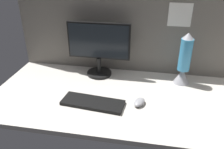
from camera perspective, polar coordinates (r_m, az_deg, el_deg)
ground_plane at (r=147.64cm, az=5.39°, el=-5.70°), size 180.00×80.00×3.00cm
cubicle_wall_back at (r=165.90cm, az=7.30°, el=13.22°), size 180.00×5.50×76.98cm
monitor at (r=163.21cm, az=-3.29°, el=6.91°), size 44.10×18.00×38.60cm
keyboard at (r=138.45cm, az=-4.77°, el=-6.95°), size 38.10×16.58×2.00cm
mouse at (r=138.14cm, az=6.78°, el=-6.80°), size 8.45×10.91×3.40cm
lava_lamp at (r=160.86cm, az=17.37°, el=2.75°), size 10.91×10.91×35.70cm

